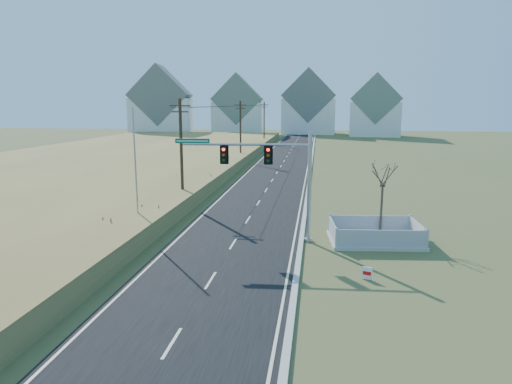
{
  "coord_description": "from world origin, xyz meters",
  "views": [
    {
      "loc": [
        5.05,
        -22.58,
        8.55
      ],
      "look_at": [
        1.46,
        3.78,
        3.4
      ],
      "focal_mm": 32.0,
      "sensor_mm": 36.0,
      "label": 1
    }
  ],
  "objects_px": {
    "bare_tree": "(383,173)",
    "open_sign": "(367,273)",
    "fence_enclosure": "(375,238)",
    "flagpole": "(136,183)",
    "traffic_signal_mast": "(279,174)"
  },
  "relations": [
    {
      "from": "fence_enclosure",
      "to": "flagpole",
      "type": "relative_size",
      "value": 0.71
    },
    {
      "from": "fence_enclosure",
      "to": "bare_tree",
      "type": "height_order",
      "value": "bare_tree"
    },
    {
      "from": "traffic_signal_mast",
      "to": "bare_tree",
      "type": "bearing_deg",
      "value": 15.0
    },
    {
      "from": "traffic_signal_mast",
      "to": "fence_enclosure",
      "type": "relative_size",
      "value": 1.46
    },
    {
      "from": "open_sign",
      "to": "traffic_signal_mast",
      "type": "bearing_deg",
      "value": 149.4
    },
    {
      "from": "bare_tree",
      "to": "open_sign",
      "type": "bearing_deg",
      "value": -101.59
    },
    {
      "from": "traffic_signal_mast",
      "to": "fence_enclosure",
      "type": "bearing_deg",
      "value": 2.08
    },
    {
      "from": "fence_enclosure",
      "to": "bare_tree",
      "type": "relative_size",
      "value": 1.15
    },
    {
      "from": "traffic_signal_mast",
      "to": "fence_enclosure",
      "type": "height_order",
      "value": "traffic_signal_mast"
    },
    {
      "from": "bare_tree",
      "to": "flagpole",
      "type": "bearing_deg",
      "value": -175.77
    },
    {
      "from": "traffic_signal_mast",
      "to": "open_sign",
      "type": "height_order",
      "value": "traffic_signal_mast"
    },
    {
      "from": "open_sign",
      "to": "bare_tree",
      "type": "distance_m",
      "value": 9.08
    },
    {
      "from": "flagpole",
      "to": "bare_tree",
      "type": "height_order",
      "value": "flagpole"
    },
    {
      "from": "bare_tree",
      "to": "fence_enclosure",
      "type": "bearing_deg",
      "value": -108.56
    },
    {
      "from": "fence_enclosure",
      "to": "open_sign",
      "type": "xyz_separation_m",
      "value": [
        -1.12,
        -6.48,
        0.07
      ]
    }
  ]
}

